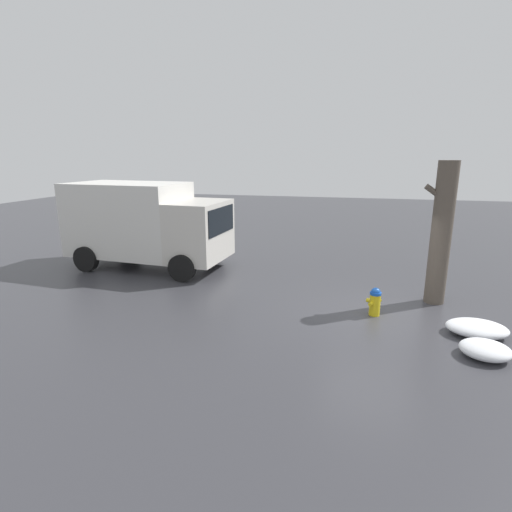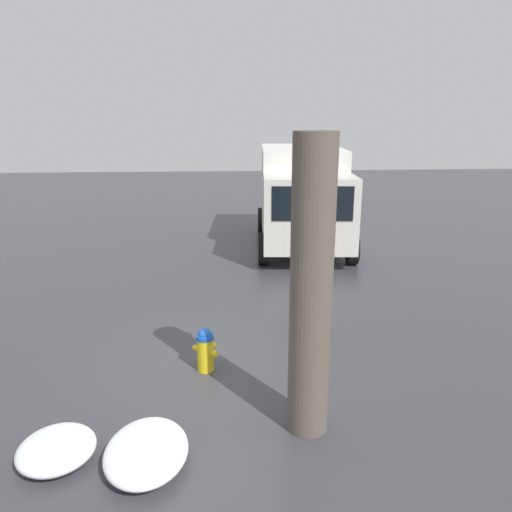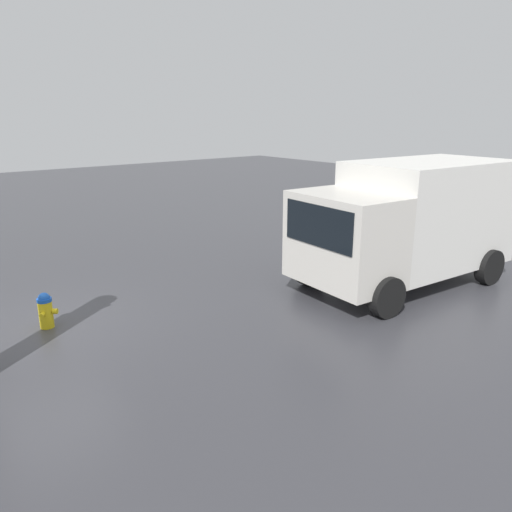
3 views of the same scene
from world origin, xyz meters
TOP-DOWN VIEW (x-y plane):
  - ground_plane at (0.00, 0.00)m, footprint 60.00×60.00m
  - fire_hydrant at (0.00, -0.00)m, footprint 0.40×0.44m
  - tree_trunk at (-1.67, -1.39)m, footprint 0.82×0.54m
  - delivery_truck at (7.99, -2.88)m, footprint 5.90×3.12m
  - snow_pile_by_hydrant at (-2.11, 1.76)m, footprint 0.99×0.93m
  - snow_pile_curbside at (-2.24, 0.66)m, footprint 1.33×1.01m

SIDE VIEW (x-z plane):
  - ground_plane at x=0.00m, z-range 0.00..0.00m
  - snow_pile_by_hydrant at x=-2.11m, z-range 0.00..0.32m
  - snow_pile_curbside at x=-2.24m, z-range 0.00..0.32m
  - fire_hydrant at x=0.00m, z-range 0.01..0.75m
  - delivery_truck at x=7.99m, z-range 0.13..3.18m
  - tree_trunk at x=-1.67m, z-range 0.01..3.90m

